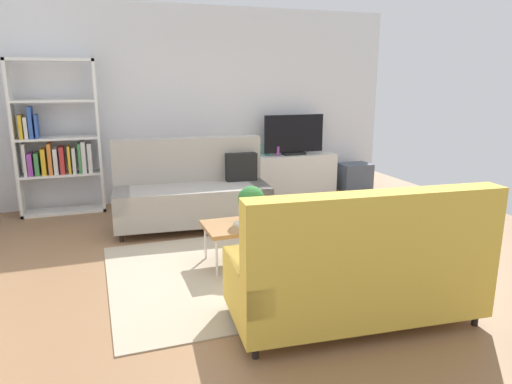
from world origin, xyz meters
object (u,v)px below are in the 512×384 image
object	(u,v)px
coffee_table	(258,225)
potted_plant	(251,202)
couch_green	(356,269)
table_book_0	(248,224)
vase_0	(258,150)
tv	(294,135)
bottle_0	(278,151)
couch_beige	(192,192)
storage_trunk	(354,176)
tv_console	(293,174)
bookshelf	(56,144)
vase_1	(267,151)

from	to	relation	value
coffee_table	potted_plant	bearing A→B (deg)	149.07
couch_green	coffee_table	xyz separation A→B (m)	(-0.28, 1.42, -0.05)
couch_green	potted_plant	bearing A→B (deg)	108.24
table_book_0	vase_0	xyz separation A→B (m)	(1.08, 2.72, 0.30)
coffee_table	potted_plant	distance (m)	0.25
potted_plant	tv	bearing A→B (deg)	57.98
tv	bottle_0	distance (m)	0.37
couch_beige	storage_trunk	distance (m)	3.21
coffee_table	tv_console	xyz separation A→B (m)	(1.53, 2.60, -0.07)
tv	tv_console	bearing A→B (deg)	90.00
couch_green	storage_trunk	world-z (taller)	couch_green
tv_console	bottle_0	world-z (taller)	bottle_0
storage_trunk	bookshelf	bearing A→B (deg)	178.51
bottle_0	tv	bearing A→B (deg)	4.08
potted_plant	bottle_0	world-z (taller)	potted_plant
vase_0	couch_green	bearing A→B (deg)	-99.38
table_book_0	vase_0	distance (m)	2.94
potted_plant	vase_0	bearing A→B (deg)	68.84
couch_green	tv	bearing A→B (deg)	77.68
bottle_0	bookshelf	bearing A→B (deg)	178.94
tv_console	bottle_0	size ratio (longest dim) A/B	9.39
couch_beige	potted_plant	distance (m)	1.43
couch_beige	bookshelf	world-z (taller)	bookshelf
tv_console	vase_0	size ratio (longest dim) A/B	7.40
bookshelf	vase_1	size ratio (longest dim) A/B	13.82
storage_trunk	vase_0	distance (m)	1.76
couch_beige	vase_0	xyz separation A→B (m)	(1.33, 1.24, 0.29)
couch_beige	vase_1	distance (m)	1.95
coffee_table	bottle_0	world-z (taller)	bottle_0
tv	couch_green	bearing A→B (deg)	-107.38
tv	vase_1	bearing A→B (deg)	170.72
storage_trunk	tv	bearing A→B (deg)	175.84
vase_0	vase_1	distance (m)	0.15
couch_green	tv	xyz separation A→B (m)	(1.25, 4.00, 0.51)
vase_0	tv_console	bearing A→B (deg)	-4.93
coffee_table	storage_trunk	world-z (taller)	storage_trunk
coffee_table	bookshelf	size ratio (longest dim) A/B	0.52
storage_trunk	couch_green	bearing A→B (deg)	-120.95
couch_green	vase_0	world-z (taller)	couch_green
coffee_table	tv	size ratio (longest dim) A/B	1.10
tv	vase_0	bearing A→B (deg)	173.12
couch_green	table_book_0	bearing A→B (deg)	111.82
vase_0	bottle_0	world-z (taller)	vase_0
coffee_table	vase_0	xyz separation A→B (m)	(0.95, 2.65, 0.34)
tv	storage_trunk	distance (m)	1.32
tv_console	potted_plant	distance (m)	3.04
table_book_0	vase_1	bearing A→B (deg)	65.59
tv	vase_1	world-z (taller)	tv
tv	table_book_0	xyz separation A→B (m)	(-1.66, -2.65, -0.52)
tv	vase_0	distance (m)	0.62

